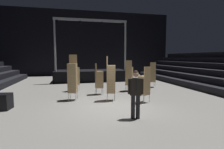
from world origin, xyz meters
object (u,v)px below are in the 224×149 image
(chair_stack_front_left, at_px, (73,78))
(chair_stack_mid_centre, at_px, (144,85))
(chair_stack_rear_right, at_px, (75,76))
(stage_riser, at_px, (90,74))
(equipment_road_case, at_px, (0,102))
(chair_stack_mid_right, at_px, (152,75))
(man_with_tie, at_px, (136,91))
(chair_stack_mid_left, at_px, (129,76))
(chair_stack_rear_left, at_px, (111,79))
(chair_stack_front_right, at_px, (99,79))

(chair_stack_front_left, relative_size, chair_stack_mid_centre, 1.33)
(chair_stack_rear_right, bearing_deg, chair_stack_front_left, -44.10)
(stage_riser, xyz_separation_m, equipment_road_case, (-4.78, -8.76, -0.25))
(chair_stack_front_left, distance_m, chair_stack_mid_right, 6.53)
(man_with_tie, height_order, chair_stack_mid_left, chair_stack_mid_left)
(chair_stack_rear_left, relative_size, equipment_road_case, 2.56)
(stage_riser, distance_m, chair_stack_mid_right, 6.41)
(chair_stack_mid_left, xyz_separation_m, chair_stack_mid_centre, (-0.23, -3.04, -0.13))
(chair_stack_front_left, xyz_separation_m, chair_stack_rear_right, (0.15, 2.58, -0.17))
(chair_stack_mid_centre, bearing_deg, stage_riser, 77.39)
(chair_stack_mid_left, bearing_deg, chair_stack_front_right, -133.07)
(chair_stack_front_right, relative_size, chair_stack_mid_centre, 1.05)
(chair_stack_mid_left, bearing_deg, chair_stack_rear_right, -162.49)
(chair_stack_front_right, distance_m, chair_stack_mid_centre, 3.08)
(chair_stack_front_right, xyz_separation_m, chair_stack_mid_right, (4.31, 1.73, 0.00))
(chair_stack_mid_centre, distance_m, chair_stack_rear_left, 1.73)
(equipment_road_case, bearing_deg, chair_stack_mid_centre, -2.07)
(chair_stack_mid_left, height_order, chair_stack_mid_right, chair_stack_mid_left)
(chair_stack_rear_right, distance_m, equipment_road_case, 4.92)
(stage_riser, height_order, chair_stack_mid_right, stage_riser)
(chair_stack_mid_centre, height_order, chair_stack_rear_left, chair_stack_rear_left)
(chair_stack_mid_centre, bearing_deg, chair_stack_front_left, 135.83)
(man_with_tie, height_order, chair_stack_mid_right, chair_stack_mid_right)
(chair_stack_front_right, distance_m, chair_stack_rear_left, 1.71)
(chair_stack_rear_left, bearing_deg, chair_stack_rear_right, -138.18)
(stage_riser, relative_size, chair_stack_mid_left, 3.27)
(stage_riser, bearing_deg, chair_stack_mid_centre, -78.94)
(equipment_road_case, bearing_deg, chair_stack_front_left, 18.88)
(chair_stack_mid_left, xyz_separation_m, chair_stack_mid_right, (2.19, 1.11, -0.08))
(chair_stack_front_left, relative_size, chair_stack_front_right, 1.27)
(chair_stack_mid_right, xyz_separation_m, chair_stack_rear_left, (-3.94, -3.38, 0.21))
(chair_stack_mid_left, distance_m, chair_stack_mid_centre, 3.06)
(chair_stack_front_left, distance_m, chair_stack_mid_centre, 3.70)
(stage_riser, distance_m, chair_stack_front_left, 7.92)
(stage_riser, xyz_separation_m, chair_stack_rear_right, (-1.55, -5.13, 0.43))
(man_with_tie, height_order, equipment_road_case, man_with_tie)
(chair_stack_mid_centre, distance_m, equipment_road_case, 6.57)
(man_with_tie, height_order, chair_stack_rear_left, chair_stack_rear_left)
(chair_stack_mid_right, height_order, chair_stack_mid_centre, chair_stack_mid_right)
(man_with_tie, bearing_deg, chair_stack_front_right, -68.26)
(man_with_tie, relative_size, chair_stack_mid_left, 0.87)
(chair_stack_front_right, xyz_separation_m, chair_stack_mid_centre, (1.89, -2.43, -0.04))
(chair_stack_front_left, bearing_deg, chair_stack_rear_right, -80.08)
(chair_stack_mid_centre, distance_m, chair_stack_rear_right, 5.09)
(stage_riser, distance_m, equipment_road_case, 9.99)
(chair_stack_front_right, xyz_separation_m, chair_stack_rear_right, (-1.41, 1.45, 0.08))
(chair_stack_mid_right, height_order, chair_stack_rear_right, chair_stack_rear_right)
(chair_stack_mid_centre, bearing_deg, man_with_tie, -143.86)
(chair_stack_front_left, bearing_deg, chair_stack_rear_left, 178.20)
(stage_riser, relative_size, chair_stack_rear_right, 3.27)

